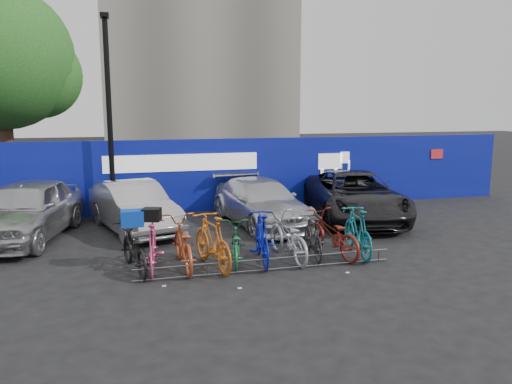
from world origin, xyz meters
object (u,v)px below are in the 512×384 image
object	(u,v)px
bike_1	(153,246)
bike_4	(235,244)
bike_2	(182,243)
lamppost	(109,113)
tree	(7,61)
car_0	(26,210)
bike_3	(212,241)
bike_6	(287,237)
bike_0	(134,249)
bike_9	(357,232)
car_1	(133,207)
bike_8	(332,234)
car_3	(354,196)
bike_5	(262,237)
bike_7	(313,237)
bike_rack	(268,264)
car_2	(261,202)

from	to	relation	value
bike_1	bike_4	xyz separation A→B (m)	(1.80, 0.05, -0.10)
bike_2	lamppost	bearing A→B (deg)	-76.32
tree	car_0	bearing A→B (deg)	-77.73
bike_3	bike_6	distance (m)	1.77
bike_0	lamppost	bearing A→B (deg)	-97.27
car_0	bike_9	distance (m)	8.51
car_1	bike_8	xyz separation A→B (m)	(4.39, -3.65, -0.17)
car_3	bike_9	world-z (taller)	car_3
bike_6	bike_8	size ratio (longest dim) A/B	1.01
bike_5	car_0	bearing A→B (deg)	-25.33
bike_2	bike_8	xyz separation A→B (m)	(3.46, -0.05, -0.02)
bike_1	car_3	bearing A→B (deg)	-145.87
bike_8	bike_7	bearing A→B (deg)	-12.83
bike_rack	bike_6	bearing A→B (deg)	47.09
car_1	bike_2	bearing A→B (deg)	-92.76
bike_2	bike_5	world-z (taller)	bike_5
bike_rack	bike_7	world-z (taller)	bike_7
bike_1	bike_8	world-z (taller)	bike_1
bike_5	bike_7	xyz separation A→B (m)	(1.24, 0.06, -0.08)
bike_7	bike_8	xyz separation A→B (m)	(0.47, 0.00, 0.03)
tree	bike_3	bearing A→B (deg)	-60.62
car_0	car_3	bearing A→B (deg)	12.64
car_3	bike_0	distance (m)	7.52
car_1	bike_9	world-z (taller)	car_1
bike_7	bike_0	bearing A→B (deg)	7.05
car_0	car_3	world-z (taller)	car_0
tree	bike_3	distance (m)	12.43
bike_rack	bike_8	world-z (taller)	bike_8
bike_6	lamppost	bearing A→B (deg)	-59.31
bike_3	bike_rack	bearing A→B (deg)	141.06
car_2	bike_8	size ratio (longest dim) A/B	2.29
bike_2	tree	bearing A→B (deg)	-65.12
car_2	bike_7	bearing A→B (deg)	-94.03
bike_2	bike_6	world-z (taller)	bike_2
tree	bike_0	distance (m)	11.63
bike_2	car_2	bearing A→B (deg)	-130.44
bike_0	bike_9	bearing A→B (deg)	165.76
car_1	bike_7	bearing A→B (deg)	-60.27
car_1	bike_5	distance (m)	4.59
car_3	bike_0	bearing A→B (deg)	-142.39
bike_2	bike_5	size ratio (longest dim) A/B	1.08
car_0	bike_9	world-z (taller)	car_0
bike_0	bike_1	xyz separation A→B (m)	(0.39, -0.06, 0.05)
bike_6	bike_8	bearing A→B (deg)	173.29
bike_4	bike_9	size ratio (longest dim) A/B	0.91
bike_rack	bike_1	world-z (taller)	bike_1
bike_rack	bike_4	size ratio (longest dim) A/B	3.27
lamppost	bike_6	world-z (taller)	lamppost
car_2	bike_4	distance (m)	3.83
bike_rack	bike_6	world-z (taller)	bike_6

